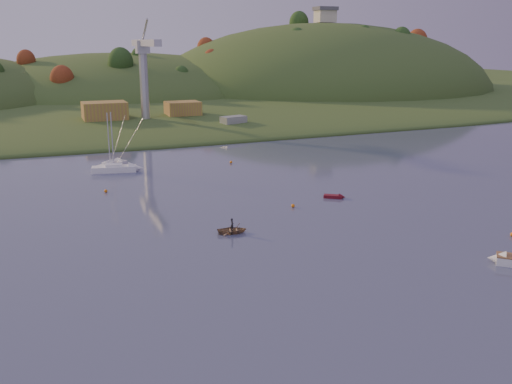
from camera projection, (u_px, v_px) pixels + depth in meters
name	position (u px, v px, depth m)	size (l,w,h in m)	color
ground	(457.00, 362.00, 40.88)	(500.00, 500.00, 0.00)	#3E4466
far_shore	(91.00, 94.00, 247.01)	(620.00, 220.00, 1.50)	#3B5522
shore_slope	(113.00, 111.00, 188.75)	(640.00, 150.00, 7.00)	#3B5522
hill_center	(121.00, 98.00, 232.71)	(140.00, 120.00, 36.00)	#3B5522
hill_right	(323.00, 94.00, 250.06)	(150.00, 130.00, 60.00)	#3B5522
hilltop_house	(325.00, 14.00, 241.51)	(9.00, 7.00, 6.45)	beige
hillside_trees	(105.00, 105.00, 206.68)	(280.00, 50.00, 32.00)	#203F16
wharf	(156.00, 123.00, 151.72)	(42.00, 16.00, 2.40)	slate
shed_west	(105.00, 111.00, 146.98)	(11.00, 8.00, 4.80)	#A28D36
shed_east	(183.00, 109.00, 155.59)	(9.00, 7.00, 4.00)	#A28D36
dock_crane	(144.00, 62.00, 143.31)	(3.20, 28.00, 20.30)	#B7B7BC
sailboat_near	(110.00, 165.00, 102.67)	(6.73, 6.67, 10.12)	white
sailboat_far	(114.00, 168.00, 100.11)	(7.91, 3.65, 10.57)	white
canoe	(232.00, 230.00, 68.24)	(2.54, 3.55, 0.74)	#917150
paddler	(232.00, 227.00, 68.13)	(0.58, 0.38, 1.60)	black
red_tender	(337.00, 197.00, 83.51)	(3.18, 2.65, 1.07)	maroon
work_vessel	(234.00, 126.00, 145.27)	(15.96, 9.52, 3.87)	slate
buoy_0	(512.00, 235.00, 67.06)	(0.50, 0.50, 0.50)	orange
buoy_1	(293.00, 206.00, 78.83)	(0.50, 0.50, 0.50)	orange
buoy_3	(106.00, 191.00, 86.59)	(0.50, 0.50, 0.50)	orange
buoy_4	(231.00, 162.00, 107.31)	(0.50, 0.50, 0.50)	orange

